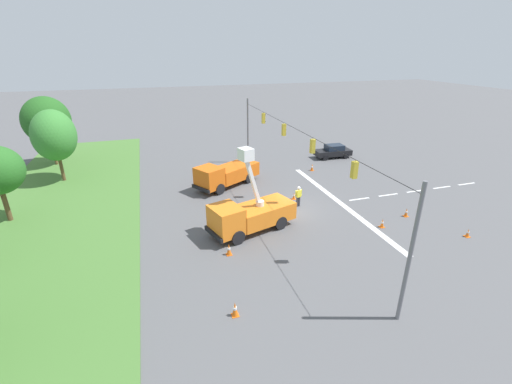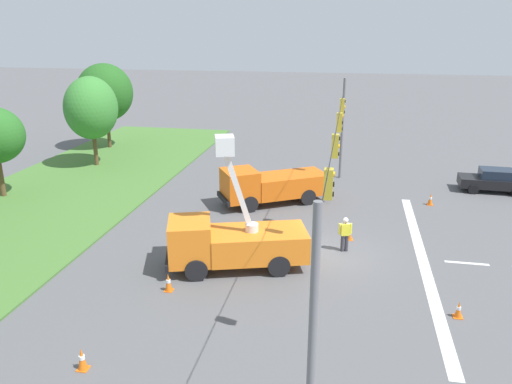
# 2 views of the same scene
# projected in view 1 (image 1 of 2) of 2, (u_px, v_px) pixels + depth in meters

# --- Properties ---
(ground_plane) EXTENTS (200.00, 200.00, 0.00)m
(ground_plane) POSITION_uv_depth(u_px,v_px,m) (292.00, 208.00, 28.14)
(ground_plane) COLOR #565659
(grass_verge) EXTENTS (56.00, 12.00, 0.10)m
(grass_verge) POSITION_uv_depth(u_px,v_px,m) (47.00, 242.00, 23.14)
(grass_verge) COLOR #477533
(grass_verge) RESTS_ON ground
(lane_markings) EXTENTS (17.60, 15.25, 0.01)m
(lane_markings) POSITION_uv_depth(u_px,v_px,m) (354.00, 200.00, 29.75)
(lane_markings) COLOR silver
(lane_markings) RESTS_ON ground
(signal_gantry) EXTENTS (26.20, 0.33, 7.20)m
(signal_gantry) POSITION_uv_depth(u_px,v_px,m) (295.00, 155.00, 26.29)
(signal_gantry) COLOR slate
(signal_gantry) RESTS_ON ground
(tree_far_east) EXTENTS (4.53, 3.91, 7.02)m
(tree_far_east) POSITION_uv_depth(u_px,v_px,m) (54.00, 135.00, 32.14)
(tree_far_east) COLOR brown
(tree_far_east) RESTS_ON ground
(tree_east_end) EXTENTS (5.13, 4.83, 7.55)m
(tree_east_end) POSITION_uv_depth(u_px,v_px,m) (47.00, 120.00, 36.60)
(tree_east_end) COLOR brown
(tree_east_end) RESTS_ON ground
(utility_truck_bucket_lift) EXTENTS (4.14, 6.80, 6.18)m
(utility_truck_bucket_lift) POSITION_uv_depth(u_px,v_px,m) (250.00, 214.00, 24.22)
(utility_truck_bucket_lift) COLOR orange
(utility_truck_bucket_lift) RESTS_ON ground
(utility_truck_support_near) EXTENTS (5.43, 6.94, 2.35)m
(utility_truck_support_near) POSITION_uv_depth(u_px,v_px,m) (226.00, 174.00, 32.27)
(utility_truck_support_near) COLOR orange
(utility_truck_support_near) RESTS_ON ground
(sedan_black) EXTENTS (2.05, 4.36, 1.56)m
(sedan_black) POSITION_uv_depth(u_px,v_px,m) (333.00, 151.00, 40.90)
(sedan_black) COLOR black
(sedan_black) RESTS_ON ground
(road_worker) EXTENTS (0.33, 0.64, 1.77)m
(road_worker) POSITION_uv_depth(u_px,v_px,m) (298.00, 195.00, 28.17)
(road_worker) COLOR #383842
(road_worker) RESTS_ON ground
(traffic_cone_foreground_left) EXTENTS (0.36, 0.36, 0.79)m
(traffic_cone_foreground_left) POSITION_uv_depth(u_px,v_px,m) (235.00, 309.00, 16.75)
(traffic_cone_foreground_left) COLOR orange
(traffic_cone_foreground_left) RESTS_ON ground
(traffic_cone_foreground_right) EXTENTS (0.36, 0.36, 0.62)m
(traffic_cone_foreground_right) POSITION_uv_depth(u_px,v_px,m) (294.00, 196.00, 29.78)
(traffic_cone_foreground_right) COLOR orange
(traffic_cone_foreground_right) RESTS_ON ground
(traffic_cone_mid_left) EXTENTS (0.36, 0.36, 0.71)m
(traffic_cone_mid_left) POSITION_uv_depth(u_px,v_px,m) (406.00, 212.00, 26.69)
(traffic_cone_mid_left) COLOR orange
(traffic_cone_mid_left) RESTS_ON ground
(traffic_cone_mid_right) EXTENTS (0.36, 0.36, 0.80)m
(traffic_cone_mid_right) POSITION_uv_depth(u_px,v_px,m) (229.00, 249.00, 21.71)
(traffic_cone_mid_right) COLOR orange
(traffic_cone_mid_right) RESTS_ON ground
(traffic_cone_near_bucket) EXTENTS (0.36, 0.36, 0.77)m
(traffic_cone_near_bucket) POSITION_uv_depth(u_px,v_px,m) (312.00, 167.00, 36.68)
(traffic_cone_near_bucket) COLOR orange
(traffic_cone_near_bucket) RESTS_ON ground
(traffic_cone_lane_edge_a) EXTENTS (0.36, 0.36, 0.69)m
(traffic_cone_lane_edge_a) POSITION_uv_depth(u_px,v_px,m) (382.00, 223.00, 25.09)
(traffic_cone_lane_edge_a) COLOR orange
(traffic_cone_lane_edge_a) RESTS_ON ground
(traffic_cone_lane_edge_b) EXTENTS (0.36, 0.36, 0.62)m
(traffic_cone_lane_edge_b) POSITION_uv_depth(u_px,v_px,m) (468.00, 233.00, 23.83)
(traffic_cone_lane_edge_b) COLOR orange
(traffic_cone_lane_edge_b) RESTS_ON ground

